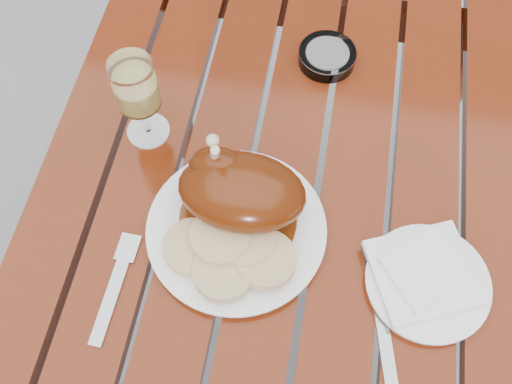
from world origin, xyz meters
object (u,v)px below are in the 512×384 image
table (270,298)px  dinner_plate (237,230)px  side_plate (427,283)px  ashtray (327,57)px  wine_glass (140,101)px

table → dinner_plate: bearing=-159.2°
dinner_plate → side_plate: dinner_plate is taller
side_plate → ashtray: size_ratio=1.78×
wine_glass → side_plate: 0.52m
wine_glass → ashtray: bearing=36.4°
dinner_plate → side_plate: 0.30m
wine_glass → side_plate: (0.48, -0.19, -0.08)m
side_plate → ashtray: bearing=116.3°
table → side_plate: side_plate is taller
table → dinner_plate: 0.39m
table → wine_glass: wine_glass is taller
wine_glass → side_plate: wine_glass is taller
dinner_plate → ashtray: size_ratio=2.67×
table → wine_glass: bearing=150.4°
table → ashtray: 0.52m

